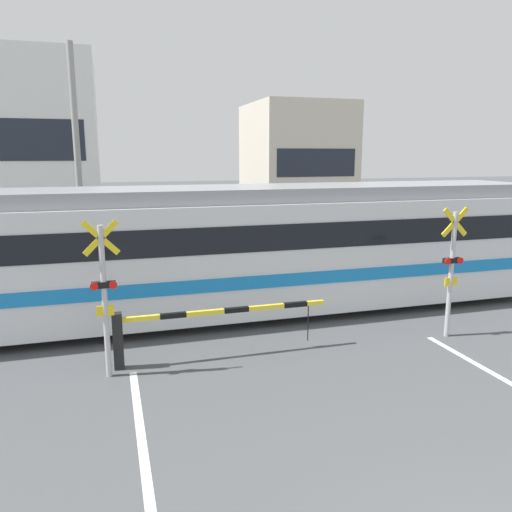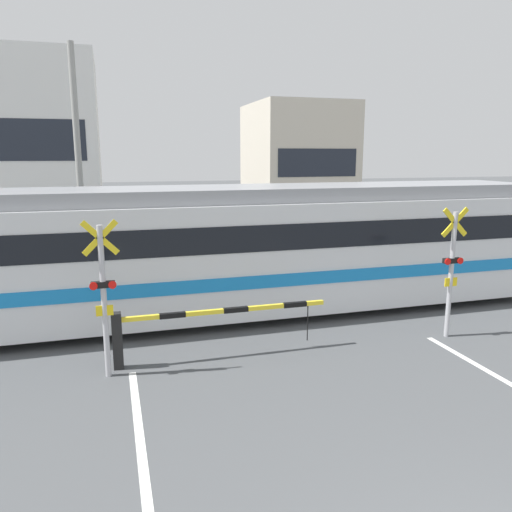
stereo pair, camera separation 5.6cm
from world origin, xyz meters
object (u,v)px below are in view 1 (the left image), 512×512
Objects in this scene: crossing_signal_right at (452,267)px; pedestrian at (219,245)px; crossing_barrier_near at (179,324)px; commuter_train at (218,248)px; crossing_signal_left at (104,292)px; crossing_barrier_far at (295,255)px.

crossing_signal_right reaches higher than pedestrian.
crossing_signal_right is (6.29, -0.32, 0.88)m from crossing_barrier_near.
commuter_train reaches higher than crossing_signal_left.
commuter_train is 10.29× the size of pedestrian.
pedestrian is (1.10, 4.93, -0.81)m from commuter_train.
pedestrian is at bearing 77.44° from commuter_train.
crossing_signal_left is at bearing -167.60° from crossing_barrier_near.
crossing_signal_right is at bearing 0.00° from crossing_signal_left.
crossing_barrier_near and crossing_barrier_far have the same top height.
crossing_signal_left is at bearing -134.53° from crossing_barrier_far.
crossing_barrier_near is at bearing 12.40° from crossing_signal_left.
crossing_signal_right is at bearing -32.43° from commuter_train.
commuter_train is 5.92× the size of crossing_signal_left.
crossing_barrier_far is (3.42, 3.31, -1.02)m from commuter_train.
pedestrian is (-2.32, 1.62, 0.21)m from crossing_barrier_far.
commuter_train is at bearing -135.91° from crossing_barrier_far.
crossing_barrier_near is 8.11m from pedestrian.
crossing_barrier_far is at bearing -35.04° from pedestrian.
commuter_train reaches higher than pedestrian.
crossing_barrier_near is at bearing -128.61° from crossing_barrier_far.
crossing_barrier_far is (4.85, 6.08, 0.00)m from crossing_barrier_near.
commuter_train reaches higher than crossing_barrier_near.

